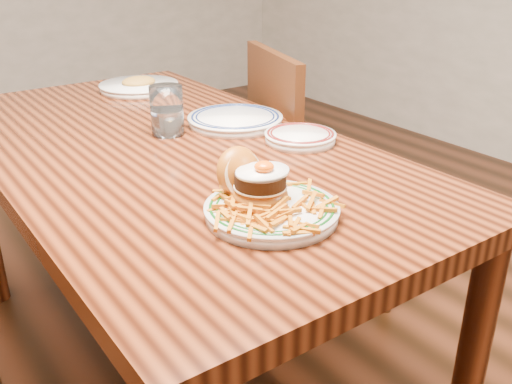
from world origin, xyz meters
TOP-DOWN VIEW (x-y plane):
  - floor at (0.00, 0.00)m, footprint 6.00×6.00m
  - table at (0.00, 0.00)m, footprint 0.85×1.60m
  - chair_right at (0.57, 0.09)m, footprint 0.54×0.54m
  - main_plate at (-0.03, -0.49)m, footprint 0.26×0.27m
  - side_plate at (0.29, -0.20)m, footprint 0.19×0.19m
  - rear_plate at (0.24, 0.03)m, footprint 0.27×0.27m
  - water_glass at (0.04, 0.06)m, footprint 0.09×0.09m
  - far_plate at (0.19, 0.56)m, footprint 0.27×0.27m

SIDE VIEW (x-z plane):
  - floor at x=0.00m, z-range 0.00..0.00m
  - chair_right at x=0.57m, z-range 0.03..0.96m
  - table at x=0.00m, z-range 0.29..1.04m
  - far_plate at x=0.19m, z-range 0.74..0.79m
  - side_plate at x=0.29m, z-range 0.75..0.78m
  - rear_plate at x=0.24m, z-range 0.75..0.78m
  - main_plate at x=-0.03m, z-range 0.72..0.85m
  - water_glass at x=0.04m, z-range 0.74..0.88m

